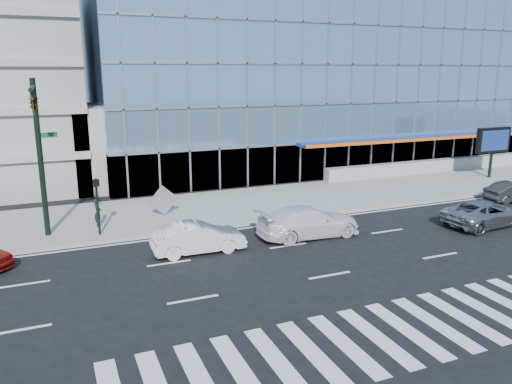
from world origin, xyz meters
TOP-DOWN VIEW (x-y plane):
  - ground at (0.00, 0.00)m, footprint 160.00×160.00m
  - sidewalk at (0.00, 8.00)m, footprint 120.00×8.00m
  - theatre_building at (14.00, 26.00)m, footprint 42.00×26.00m
  - ramp_block at (-6.00, 18.00)m, footprint 6.00×8.00m
  - retaining_wall at (24.00, 11.60)m, footprint 30.00×0.80m
  - traffic_signal at (-11.00, 4.57)m, footprint 1.14×5.74m
  - ped_signal_post at (-8.50, 4.94)m, footprint 0.30×0.33m
  - marquee_sign at (22.00, 7.99)m, footprint 3.20×0.43m
  - silver_suv at (11.72, -1.24)m, footprint 5.42×2.84m
  - white_suv at (1.64, 0.91)m, footprint 5.56×2.32m
  - white_sedan at (-4.36, 0.84)m, footprint 4.48×1.66m
  - pedestrian at (-8.40, 6.54)m, footprint 0.49×0.63m
  - tilted_panel at (-4.62, 7.26)m, footprint 1.83×0.30m

SIDE VIEW (x-z plane):
  - ground at x=0.00m, z-range 0.00..0.00m
  - sidewalk at x=0.00m, z-range 0.00..0.15m
  - retaining_wall at x=24.00m, z-range 0.15..1.15m
  - silver_suv at x=11.72m, z-range 0.00..1.45m
  - white_sedan at x=-4.36m, z-range 0.00..1.46m
  - white_suv at x=1.64m, z-range 0.00..1.61m
  - pedestrian at x=-8.40m, z-range 0.15..1.69m
  - tilted_panel at x=-4.62m, z-range 0.15..1.99m
  - ped_signal_post at x=-8.50m, z-range 0.64..3.64m
  - ramp_block at x=-6.00m, z-range 0.00..6.00m
  - marquee_sign at x=22.00m, z-range 1.07..5.07m
  - traffic_signal at x=-11.00m, z-range 2.16..10.16m
  - theatre_building at x=14.00m, z-range 0.00..15.00m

